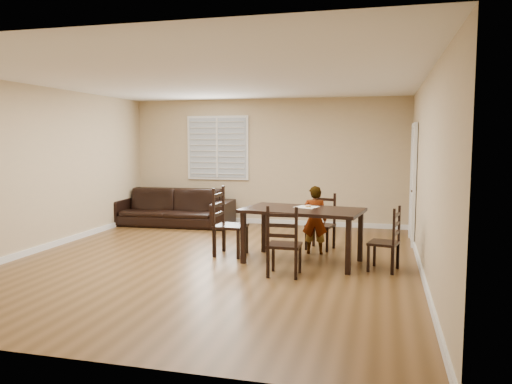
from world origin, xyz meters
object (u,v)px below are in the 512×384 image
chair_near (323,223)px  child (315,220)px  dining_table (303,215)px  donut (308,206)px  chair_far (283,245)px  chair_left (223,224)px  sofa (171,207)px  chair_right (392,242)px

chair_near → child: (-0.08, -0.45, 0.12)m
dining_table → chair_near: chair_near is taller
dining_table → child: size_ratio=1.69×
dining_table → donut: (0.05, 0.19, 0.11)m
chair_near → chair_far: bearing=-85.2°
chair_near → dining_table: bearing=-86.0°
chair_left → child: 1.47m
dining_table → sofa: dining_table is taller
chair_left → sofa: bearing=42.2°
chair_right → child: (-1.18, 0.83, 0.14)m
child → chair_right: bearing=139.5°
chair_left → child: (1.40, 0.43, 0.06)m
chair_left → donut: size_ratio=12.04×
sofa → dining_table: bearing=-40.9°
chair_near → donut: bearing=-84.7°
dining_table → sofa: bearing=150.6°
chair_far → chair_right: bearing=-154.5°
dining_table → chair_near: size_ratio=1.98×
chair_near → chair_left: chair_left is taller
donut → sofa: size_ratio=0.03×
chair_right → sofa: chair_right is taller
chair_far → sofa: (-3.14, 3.46, -0.05)m
dining_table → donut: bearing=83.7°
chair_left → chair_right: (2.59, -0.40, -0.08)m
chair_near → sofa: (-3.44, 1.50, -0.04)m
chair_right → child: bearing=-112.2°
chair_left → chair_right: 2.62m
chair_far → chair_near: bearing=-99.3°
dining_table → chair_near: 1.13m
chair_near → chair_far: size_ratio=0.97×
dining_table → chair_far: size_ratio=1.93×
child → sofa: size_ratio=0.42×
chair_far → chair_left: chair_left is taller
chair_near → sofa: chair_near is taller
chair_left → child: size_ratio=0.99×
chair_near → chair_left: (-1.48, -0.88, 0.07)m
chair_near → chair_far: 1.99m
donut → chair_left: bearing=180.0°
child → donut: size_ratio=12.20×
chair_right → donut: bearing=-95.2°
chair_near → sofa: size_ratio=0.35×
chair_right → dining_table: bearing=-86.5°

